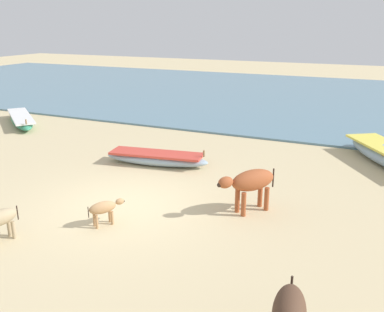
{
  "coord_description": "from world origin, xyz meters",
  "views": [
    {
      "loc": [
        5.45,
        -8.11,
        4.35
      ],
      "look_at": [
        0.65,
        2.63,
        0.6
      ],
      "focal_mm": 39.62,
      "sensor_mm": 36.0,
      "label": 1
    }
  ],
  "objects": [
    {
      "name": "ground",
      "position": [
        0.0,
        0.0,
        0.0
      ],
      "size": [
        80.0,
        80.0,
        0.0
      ],
      "primitive_type": "plane",
      "color": "#CCB789"
    },
    {
      "name": "fishing_boat_1",
      "position": [
        -0.77,
        3.06,
        0.22
      ],
      "size": [
        3.44,
        1.31,
        0.6
      ],
      "rotation": [
        0.0,
        0.0,
        0.15
      ],
      "color": "#8CA5B7",
      "rests_on": "ground"
    },
    {
      "name": "calf_far_tan",
      "position": [
        0.17,
        -1.08,
        0.41
      ],
      "size": [
        0.6,
        0.8,
        0.56
      ],
      "rotation": [
        0.0,
        0.0,
        1.01
      ],
      "color": "tan",
      "rests_on": "ground"
    },
    {
      "name": "fishing_boat_2",
      "position": [
        -8.94,
        5.54,
        0.22
      ],
      "size": [
        3.75,
        3.2,
        0.59
      ],
      "rotation": [
        0.0,
        0.0,
        5.61
      ],
      "color": "#338C66",
      "rests_on": "ground"
    },
    {
      "name": "cow_adult_rust",
      "position": [
        2.93,
        0.91,
        0.75
      ],
      "size": [
        1.2,
        1.43,
        1.05
      ],
      "rotation": [
        0.0,
        0.0,
        4.07
      ],
      "color": "#9E4C28",
      "rests_on": "ground"
    },
    {
      "name": "sea_water",
      "position": [
        0.0,
        17.38,
        0.04
      ],
      "size": [
        60.0,
        20.0,
        0.08
      ],
      "primitive_type": "cube",
      "color": "slate",
      "rests_on": "ground"
    }
  ]
}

